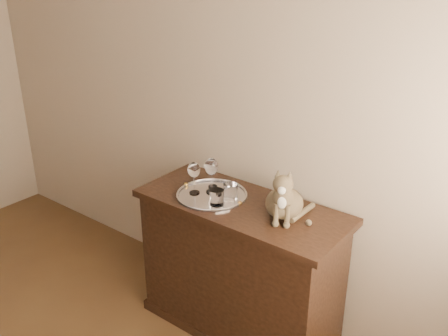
% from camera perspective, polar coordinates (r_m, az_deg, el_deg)
% --- Properties ---
extents(wall_back, '(4.00, 0.10, 2.70)m').
position_cam_1_polar(wall_back, '(3.14, -3.52, 9.32)').
color(wall_back, tan).
rests_on(wall_back, ground).
extents(sideboard, '(1.20, 0.50, 0.85)m').
position_cam_1_polar(sideboard, '(2.96, 1.87, -11.40)').
color(sideboard, black).
rests_on(sideboard, ground).
extents(tray, '(0.40, 0.40, 0.01)m').
position_cam_1_polar(tray, '(2.81, -1.40, -3.17)').
color(tray, silver).
rests_on(tray, sideboard).
extents(wine_glass_a, '(0.06, 0.06, 0.17)m').
position_cam_1_polar(wine_glass_a, '(2.87, -1.31, -0.62)').
color(wine_glass_a, white).
rests_on(wine_glass_a, tray).
extents(wine_glass_c, '(0.07, 0.07, 0.19)m').
position_cam_1_polar(wine_glass_c, '(2.80, -3.44, -1.14)').
color(wine_glass_c, white).
rests_on(wine_glass_c, tray).
extents(wine_glass_d, '(0.08, 0.08, 0.21)m').
position_cam_1_polar(wine_glass_d, '(2.80, -1.43, -0.85)').
color(wine_glass_d, white).
rests_on(wine_glass_d, tray).
extents(tumbler_a, '(0.08, 0.08, 0.09)m').
position_cam_1_polar(tumbler_a, '(2.69, -0.83, -3.37)').
color(tumbler_a, white).
rests_on(tumbler_a, tray).
extents(tumbler_c, '(0.08, 0.08, 0.09)m').
position_cam_1_polar(tumbler_c, '(2.75, 0.74, -2.68)').
color(tumbler_c, silver).
rests_on(tumbler_c, tray).
extents(cat, '(0.39, 0.38, 0.30)m').
position_cam_1_polar(cat, '(2.56, 6.99, -2.48)').
color(cat, '#4C3D2D').
rests_on(cat, sideboard).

